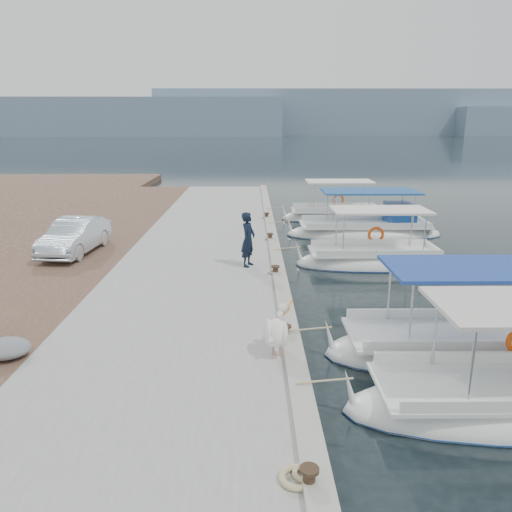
% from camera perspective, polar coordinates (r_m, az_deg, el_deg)
% --- Properties ---
extents(ground, '(400.00, 400.00, 0.00)m').
position_cam_1_polar(ground, '(15.42, 3.78, -5.63)').
color(ground, black).
rests_on(ground, ground).
extents(concrete_quay, '(6.00, 40.00, 0.50)m').
position_cam_1_polar(concrete_quay, '(20.15, -5.79, 0.07)').
color(concrete_quay, gray).
rests_on(concrete_quay, ground).
extents(quay_curb, '(0.44, 40.00, 0.12)m').
position_cam_1_polar(quay_curb, '(20.00, 2.14, 0.95)').
color(quay_curb, '#A09B8E').
rests_on(quay_curb, concrete_quay).
extents(cobblestone_strip, '(4.00, 40.00, 0.50)m').
position_cam_1_polar(cobblestone_strip, '(21.20, -19.37, 0.03)').
color(cobblestone_strip, '#50352A').
rests_on(cobblestone_strip, ground).
extents(distant_hills, '(330.00, 60.00, 18.00)m').
position_cam_1_polar(distant_hills, '(218.06, 7.88, 15.54)').
color(distant_hills, slate).
rests_on(distant_hills, ground).
extents(fishing_caique_b, '(6.26, 2.38, 2.83)m').
position_cam_1_polar(fishing_caique_b, '(13.10, 21.65, -10.02)').
color(fishing_caique_b, white).
rests_on(fishing_caique_b, ground).
extents(fishing_caique_c, '(6.07, 2.17, 2.83)m').
position_cam_1_polar(fishing_caique_c, '(20.08, 13.24, -0.68)').
color(fishing_caique_c, white).
rests_on(fishing_caique_c, ground).
extents(fishing_caique_d, '(7.66, 2.61, 2.83)m').
position_cam_1_polar(fishing_caique_d, '(25.27, 12.46, 2.72)').
color(fishing_caique_d, white).
rests_on(fishing_caique_d, ground).
extents(fishing_caique_e, '(6.19, 2.24, 2.83)m').
position_cam_1_polar(fishing_caique_e, '(29.10, 9.06, 4.37)').
color(fishing_caique_e, white).
rests_on(fishing_caique_e, ground).
extents(mooring_bollards, '(0.28, 20.28, 0.33)m').
position_cam_1_polar(mooring_bollards, '(16.59, 2.24, -1.57)').
color(mooring_bollards, black).
rests_on(mooring_bollards, concrete_quay).
extents(pelican, '(0.78, 1.36, 1.07)m').
position_cam_1_polar(pelican, '(10.96, 2.46, -8.57)').
color(pelican, tan).
rests_on(pelican, concrete_quay).
extents(fisherman, '(0.68, 0.82, 1.93)m').
position_cam_1_polar(fisherman, '(17.46, -0.91, 1.91)').
color(fisherman, black).
rests_on(fisherman, concrete_quay).
extents(parked_car, '(1.80, 4.18, 1.34)m').
position_cam_1_polar(parked_car, '(20.54, -20.00, 2.16)').
color(parked_car, silver).
rests_on(parked_car, cobblestone_strip).
extents(tarp_bundle, '(1.10, 0.90, 0.40)m').
position_cam_1_polar(tarp_bundle, '(12.26, -26.78, -9.42)').
color(tarp_bundle, slate).
rests_on(tarp_bundle, cobblestone_strip).
extents(rope_coil, '(0.54, 0.54, 0.10)m').
position_cam_1_polar(rope_coil, '(7.79, 4.73, -23.91)').
color(rope_coil, '#C6B284').
rests_on(rope_coil, concrete_quay).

